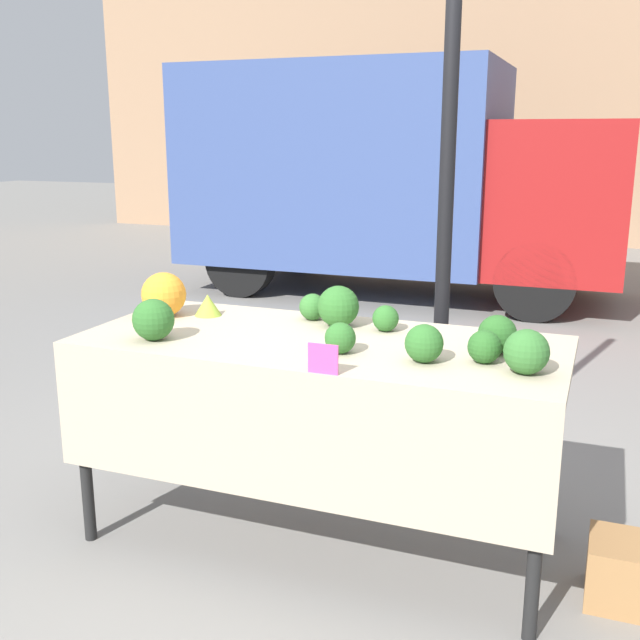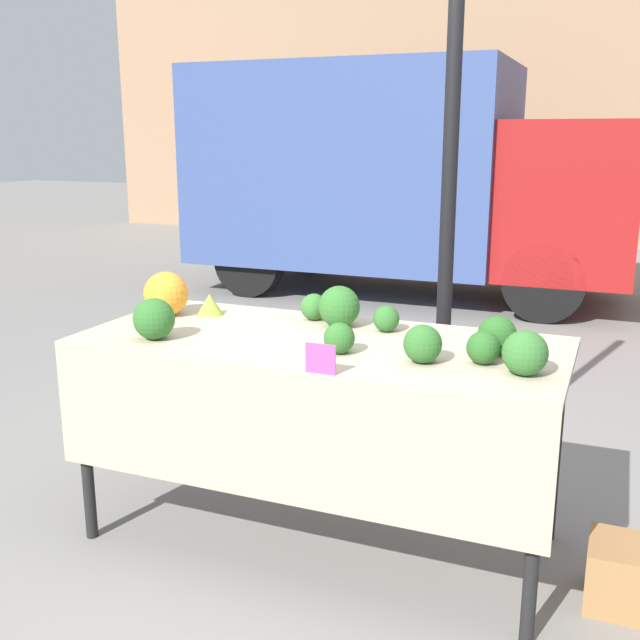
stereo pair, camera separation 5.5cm
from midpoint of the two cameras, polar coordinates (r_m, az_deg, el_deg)
ground_plane at (r=3.38m, az=0.48°, el=-16.18°), size 40.00×40.00×0.00m
building_facade at (r=12.70m, az=18.16°, el=17.89°), size 16.00×0.60×5.42m
tent_pole at (r=3.49m, az=10.18°, el=8.12°), size 0.07×0.07×2.71m
parked_truck at (r=8.21m, az=6.02°, el=11.02°), size 4.55×2.00×2.40m
market_table at (r=3.00m, az=0.02°, el=-3.85°), size 1.95×0.86×0.89m
orange_cauliflower at (r=3.47m, az=-11.21°, el=1.97°), size 0.20×0.20×0.20m
romanesco_head at (r=3.46m, az=-7.94°, el=1.18°), size 0.12×0.12×0.10m
broccoli_head_0 at (r=3.20m, az=2.01°, el=1.03°), size 0.18×0.18×0.18m
broccoli_head_1 at (r=2.82m, az=2.03°, el=-1.39°), size 0.12×0.12×0.12m
broccoli_head_2 at (r=2.76m, az=12.90°, el=-2.07°), size 0.12×0.12×0.12m
broccoli_head_3 at (r=2.89m, az=13.86°, el=-1.13°), size 0.15×0.15×0.15m
broccoli_head_4 at (r=3.33m, az=-0.00°, el=1.01°), size 0.12×0.12×0.12m
broccoli_head_5 at (r=2.66m, az=15.92°, el=-2.43°), size 0.16×0.16×0.16m
broccoli_head_6 at (r=3.07m, az=-12.04°, el=0.08°), size 0.17×0.17×0.17m
broccoli_head_7 at (r=2.73m, az=8.40°, el=-1.82°), size 0.14×0.14×0.14m
broccoli_head_8 at (r=3.15m, az=5.56°, el=0.10°), size 0.11×0.11×0.11m
price_sign at (r=2.58m, az=0.65°, el=-2.98°), size 0.11×0.01×0.11m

